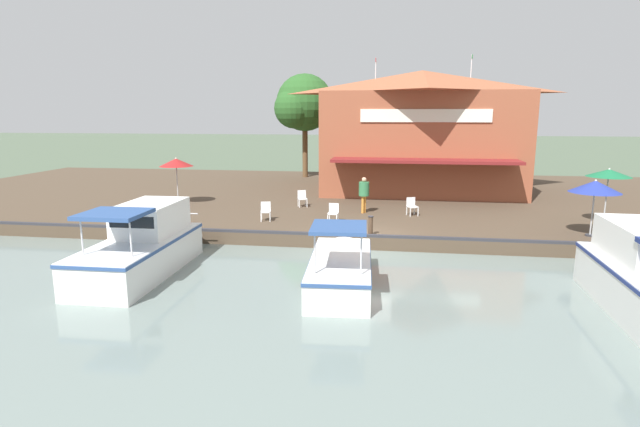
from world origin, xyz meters
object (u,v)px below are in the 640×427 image
(motorboat_nearest_quay, at_px, (149,244))
(person_near_entrance, at_px, (364,190))
(patio_umbrella_near_quay_edge, at_px, (609,173))
(patio_umbrella_by_entrance, at_px, (595,187))
(tree_upstream_bank, at_px, (302,104))
(cafe_chair_mid_patio, at_px, (266,210))
(cafe_chair_far_corner_seat, at_px, (333,212))
(waterfront_restaurant, at_px, (420,130))
(cafe_chair_facing_river, at_px, (302,198))
(motorboat_far_downstream, at_px, (341,265))
(cafe_chair_back_row_seat, at_px, (412,205))
(patio_umbrella_mid_patio_right, at_px, (176,163))
(mooring_post, at_px, (371,225))

(motorboat_nearest_quay, bearing_deg, person_near_entrance, 140.30)
(patio_umbrella_near_quay_edge, distance_m, person_near_entrance, 10.70)
(patio_umbrella_by_entrance, xyz_separation_m, tree_upstream_bank, (-16.70, -14.70, 3.47))
(patio_umbrella_near_quay_edge, relative_size, cafe_chair_mid_patio, 2.90)
(patio_umbrella_by_entrance, distance_m, cafe_chair_mid_patio, 13.60)
(patio_umbrella_near_quay_edge, xyz_separation_m, patio_umbrella_by_entrance, (2.38, -1.39, -0.27))
(cafe_chair_far_corner_seat, height_order, person_near_entrance, person_near_entrance)
(patio_umbrella_by_entrance, height_order, cafe_chair_far_corner_seat, patio_umbrella_by_entrance)
(waterfront_restaurant, distance_m, motorboat_nearest_quay, 20.03)
(cafe_chair_mid_patio, bearing_deg, cafe_chair_far_corner_seat, 91.34)
(person_near_entrance, bearing_deg, cafe_chair_facing_river, -110.24)
(cafe_chair_far_corner_seat, relative_size, motorboat_far_downstream, 0.15)
(patio_umbrella_near_quay_edge, bearing_deg, motorboat_far_downstream, -54.22)
(cafe_chair_facing_river, distance_m, motorboat_far_downstream, 10.43)
(cafe_chair_back_row_seat, bearing_deg, patio_umbrella_near_quay_edge, 84.82)
(patio_umbrella_mid_patio_right, xyz_separation_m, cafe_chair_facing_river, (-0.15, 6.78, -1.74))
(motorboat_far_downstream, bearing_deg, mooring_post, 170.16)
(person_near_entrance, distance_m, tree_upstream_bank, 15.07)
(cafe_chair_far_corner_seat, bearing_deg, person_near_entrance, 153.15)
(patio_umbrella_near_quay_edge, height_order, cafe_chair_facing_river, patio_umbrella_near_quay_edge)
(cafe_chair_far_corner_seat, xyz_separation_m, person_near_entrance, (-2.37, 1.20, 0.63))
(cafe_chair_mid_patio, bearing_deg, mooring_post, 66.35)
(person_near_entrance, bearing_deg, motorboat_nearest_quay, -39.70)
(cafe_chair_facing_river, xyz_separation_m, cafe_chair_mid_patio, (3.65, -1.01, 0.00))
(person_near_entrance, bearing_deg, cafe_chair_back_row_seat, 84.19)
(waterfront_restaurant, bearing_deg, cafe_chair_facing_river, -39.88)
(patio_umbrella_mid_patio_right, distance_m, cafe_chair_back_row_seat, 12.55)
(cafe_chair_facing_river, relative_size, motorboat_nearest_quay, 0.13)
(waterfront_restaurant, relative_size, cafe_chair_back_row_seat, 14.41)
(cafe_chair_far_corner_seat, relative_size, mooring_post, 1.07)
(patio_umbrella_mid_patio_right, distance_m, cafe_chair_far_corner_seat, 9.66)
(cafe_chair_facing_river, bearing_deg, mooring_post, 33.61)
(cafe_chair_back_row_seat, height_order, person_near_entrance, person_near_entrance)
(cafe_chair_back_row_seat, relative_size, motorboat_nearest_quay, 0.13)
(cafe_chair_facing_river, relative_size, motorboat_far_downstream, 0.15)
(cafe_chair_mid_patio, height_order, tree_upstream_bank, tree_upstream_bank)
(patio_umbrella_near_quay_edge, height_order, patio_umbrella_by_entrance, patio_umbrella_near_quay_edge)
(patio_umbrella_mid_patio_right, bearing_deg, patio_umbrella_near_quay_edge, 84.34)
(patio_umbrella_near_quay_edge, height_order, tree_upstream_bank, tree_upstream_bank)
(cafe_chair_facing_river, height_order, tree_upstream_bank, tree_upstream_bank)
(patio_umbrella_mid_patio_right, relative_size, tree_upstream_bank, 0.32)
(patio_umbrella_mid_patio_right, xyz_separation_m, cafe_chair_mid_patio, (3.51, 5.77, -1.74))
(cafe_chair_facing_river, bearing_deg, person_near_entrance, 69.76)
(patio_umbrella_mid_patio_right, distance_m, motorboat_far_downstream, 14.10)
(patio_umbrella_by_entrance, relative_size, mooring_post, 2.83)
(cafe_chair_back_row_seat, height_order, mooring_post, cafe_chair_back_row_seat)
(patio_umbrella_by_entrance, relative_size, motorboat_far_downstream, 0.39)
(patio_umbrella_near_quay_edge, xyz_separation_m, cafe_chair_far_corner_seat, (1.39, -11.80, -1.77))
(cafe_chair_far_corner_seat, distance_m, tree_upstream_bank, 17.03)
(mooring_post, bearing_deg, cafe_chair_back_row_seat, 158.04)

